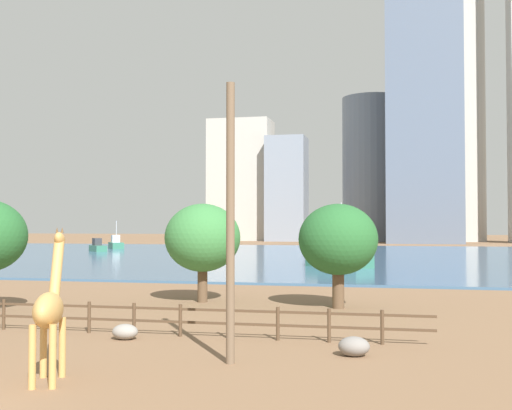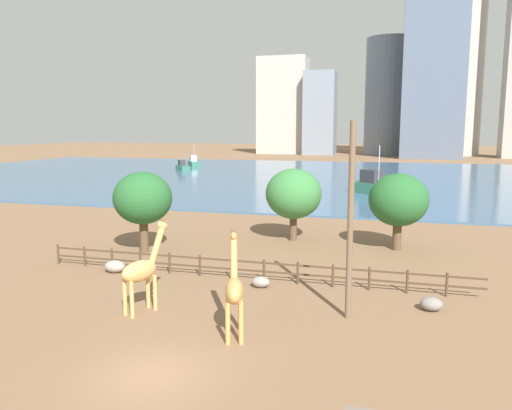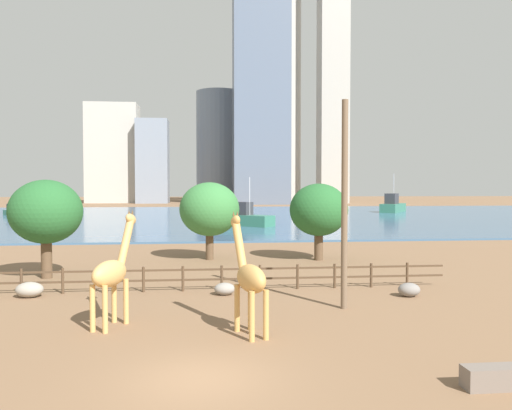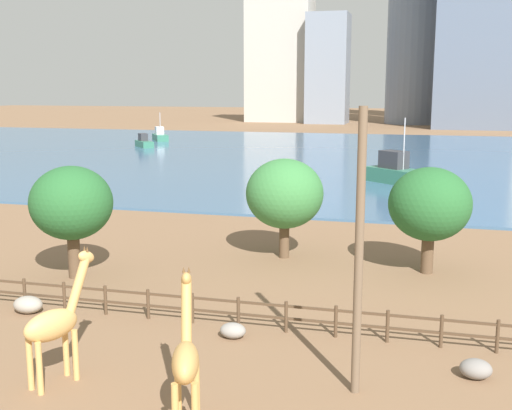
# 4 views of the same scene
# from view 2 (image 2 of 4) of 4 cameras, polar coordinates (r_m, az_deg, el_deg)

# --- Properties ---
(ground_plane) EXTENTS (400.00, 400.00, 0.00)m
(ground_plane) POSITION_cam_2_polar(r_m,az_deg,el_deg) (96.01, 10.70, 3.24)
(ground_plane) COLOR brown
(harbor_water) EXTENTS (180.00, 86.00, 0.20)m
(harbor_water) POSITION_cam_2_polar(r_m,az_deg,el_deg) (93.03, 10.54, 3.14)
(harbor_water) COLOR #3D6084
(harbor_water) RESTS_ON ground
(giraffe_tall) EXTENTS (1.67, 2.82, 4.47)m
(giraffe_tall) POSITION_cam_2_polar(r_m,az_deg,el_deg) (24.83, -12.89, -7.27)
(giraffe_tall) COLOR tan
(giraffe_tall) RESTS_ON ground
(giraffe_companion) EXTENTS (1.43, 2.89, 4.45)m
(giraffe_companion) POSITION_cam_2_polar(r_m,az_deg,el_deg) (21.49, -2.52, -9.59)
(giraffe_companion) COLOR tan
(giraffe_companion) RESTS_ON ground
(utility_pole) EXTENTS (0.28, 0.28, 9.21)m
(utility_pole) POSITION_cam_2_polar(r_m,az_deg,el_deg) (23.28, 10.73, -1.91)
(utility_pole) COLOR brown
(utility_pole) RESTS_ON ground
(boulder_near_fence) EXTENTS (1.08, 0.90, 0.68)m
(boulder_near_fence) POSITION_cam_2_polar(r_m,az_deg,el_deg) (26.33, 19.41, -10.62)
(boulder_near_fence) COLOR gray
(boulder_near_fence) RESTS_ON ground
(boulder_by_pole) EXTENTS (1.04, 0.81, 0.61)m
(boulder_by_pole) POSITION_cam_2_polar(r_m,az_deg,el_deg) (28.37, 0.54, -8.79)
(boulder_by_pole) COLOR gray
(boulder_by_pole) RESTS_ON ground
(boulder_small) EXTENTS (1.32, 1.00, 0.75)m
(boulder_small) POSITION_cam_2_polar(r_m,az_deg,el_deg) (32.41, -15.82, -6.77)
(boulder_small) COLOR gray
(boulder_small) RESTS_ON ground
(enclosure_fence) EXTENTS (26.12, 0.14, 1.30)m
(enclosure_fence) POSITION_cam_2_polar(r_m,az_deg,el_deg) (29.70, -1.83, -7.08)
(enclosure_fence) COLOR #4C3826
(enclosure_fence) RESTS_ON ground
(tree_left_large) EXTENTS (4.29, 4.29, 5.66)m
(tree_left_large) POSITION_cam_2_polar(r_m,az_deg,el_deg) (37.73, 15.98, 0.52)
(tree_left_large) COLOR brown
(tree_left_large) RESTS_ON ground
(tree_center_broad) EXTENTS (4.19, 4.19, 5.83)m
(tree_center_broad) POSITION_cam_2_polar(r_m,az_deg,el_deg) (36.59, -12.82, 0.73)
(tree_center_broad) COLOR brown
(tree_center_broad) RESTS_ON ground
(tree_right_tall) EXTENTS (4.43, 4.43, 5.75)m
(tree_right_tall) POSITION_cam_2_polar(r_m,az_deg,el_deg) (39.57, 4.31, 1.26)
(tree_right_tall) COLOR brown
(tree_right_tall) RESTS_ON ground
(boat_ferry) EXTENTS (7.26, 6.69, 6.55)m
(boat_ferry) POSITION_cam_2_polar(r_m,az_deg,el_deg) (68.73, 13.44, 2.14)
(boat_ferry) COLOR #337259
(boat_ferry) RESTS_ON harbor_water
(boat_sailboat) EXTENTS (4.72, 5.73, 4.99)m
(boat_sailboat) POSITION_cam_2_polar(r_m,az_deg,el_deg) (119.18, -7.12, 4.85)
(boat_sailboat) COLOR #337259
(boat_sailboat) RESTS_ON harbor_water
(boat_barge) EXTENTS (4.48, 4.77, 2.12)m
(boat_barge) POSITION_cam_2_polar(r_m,az_deg,el_deg) (107.26, -8.41, 4.34)
(boat_barge) COLOR #337259
(boat_barge) RESTS_ON harbor_water
(skyline_block_central) EXTENTS (15.92, 15.92, 93.48)m
(skyline_block_central) POSITION_cam_2_polar(r_m,az_deg,el_deg) (187.53, 22.45, 19.70)
(skyline_block_central) COLOR #B7B2A8
(skyline_block_central) RESTS_ON ground
(skyline_tower_glass) EXTENTS (10.64, 10.31, 28.40)m
(skyline_tower_glass) POSITION_cam_2_polar(r_m,az_deg,el_deg) (176.67, 7.33, 10.33)
(skyline_tower_glass) COLOR gray
(skyline_tower_glass) RESTS_ON ground
(skyline_block_left) EXTENTS (17.47, 11.47, 34.28)m
(skyline_block_left) POSITION_cam_2_polar(r_m,az_deg,el_deg) (184.58, 3.15, 11.23)
(skyline_block_left) COLOR #B7B2A8
(skyline_block_left) RESTS_ON ground
(skyline_block_right) EXTENTS (17.84, 10.55, 89.24)m
(skyline_block_right) POSITION_cam_2_polar(r_m,az_deg,el_deg) (164.73, 20.01, 20.71)
(skyline_block_right) COLOR slate
(skyline_block_right) RESTS_ON ground
(skyline_tower_short) EXTENTS (15.99, 15.99, 39.07)m
(skyline_tower_short) POSITION_cam_2_polar(r_m,az_deg,el_deg) (179.40, 14.93, 11.80)
(skyline_tower_short) COLOR slate
(skyline_tower_short) RESTS_ON ground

